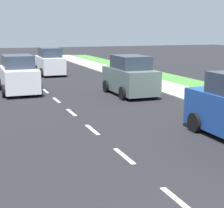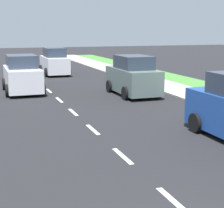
{
  "view_description": "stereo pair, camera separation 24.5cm",
  "coord_description": "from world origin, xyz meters",
  "views": [
    {
      "loc": [
        -3.84,
        -3.64,
        3.54
      ],
      "look_at": [
        0.38,
        7.71,
        1.1
      ],
      "focal_mm": 60.11,
      "sensor_mm": 36.0,
      "label": 1
    },
    {
      "loc": [
        -3.61,
        -3.72,
        3.54
      ],
      "look_at": [
        0.38,
        7.71,
        1.1
      ],
      "focal_mm": 60.11,
      "sensor_mm": 36.0,
      "label": 2
    }
  ],
  "objects": [
    {
      "name": "ground_plane",
      "position": [
        0.0,
        21.0,
        0.0
      ],
      "size": [
        96.0,
        96.0,
        0.0
      ],
      "primitive_type": "plane",
      "color": "black"
    },
    {
      "name": "car_outgoing_far",
      "position": [
        1.79,
        25.34,
        0.97
      ],
      "size": [
        1.92,
        4.04,
        2.1
      ],
      "color": "silver",
      "rests_on": "ground"
    },
    {
      "name": "lane_center_line",
      "position": [
        0.0,
        25.2,
        0.0
      ],
      "size": [
        0.14,
        46.4,
        0.01
      ],
      "color": "silver",
      "rests_on": "ground"
    },
    {
      "name": "car_oncoming_second",
      "position": [
        -1.47,
        17.73,
        0.97
      ],
      "size": [
        2.06,
        4.17,
        2.1
      ],
      "color": "silver",
      "rests_on": "ground"
    },
    {
      "name": "car_parked_far",
      "position": [
        4.08,
        14.87,
        0.99
      ],
      "size": [
        2.02,
        4.04,
        2.13
      ],
      "color": "slate",
      "rests_on": "ground"
    }
  ]
}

